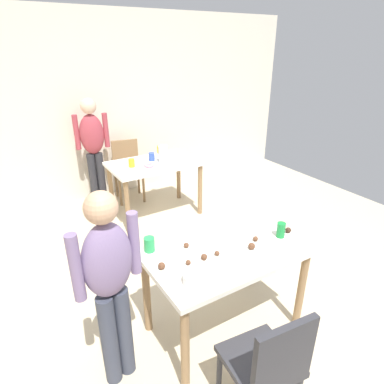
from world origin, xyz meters
TOP-DOWN VIEW (x-y plane):
  - ground_plane at (0.00, 0.00)m, footprint 6.40×6.40m
  - wall_back at (0.00, 3.20)m, footprint 6.40×0.10m
  - dining_table_near at (-0.15, 0.03)m, footprint 1.19×0.71m
  - dining_table_far at (0.26, 2.13)m, footprint 1.15×0.71m
  - chair_near_table at (-0.39, -0.70)m, footprint 0.44×0.44m
  - chair_far_table at (0.15, 2.84)m, footprint 0.47×0.47m
  - person_girl_near at (-1.02, 0.06)m, footprint 0.46×0.25m
  - person_adult_far at (-0.31, 2.84)m, footprint 0.45×0.26m
  - mixing_bowl at (-0.53, -0.17)m, footprint 0.19×0.19m
  - soda_can at (0.33, -0.04)m, footprint 0.07×0.07m
  - fork_near at (-0.20, -0.18)m, footprint 0.17×0.02m
  - cup_near_0 at (-0.64, 0.32)m, footprint 0.08×0.08m
  - cake_ball_0 at (0.43, -0.03)m, footprint 0.05×0.05m
  - cake_ball_1 at (-0.66, 0.08)m, footprint 0.05×0.05m
  - cake_ball_2 at (0.02, -0.05)m, footprint 0.05×0.05m
  - cake_ball_3 at (-0.48, 0.03)m, footprint 0.04×0.04m
  - cake_ball_4 at (-0.39, 0.22)m, footprint 0.04×0.04m
  - cake_ball_5 at (-0.36, 0.02)m, footprint 0.04×0.04m
  - cake_ball_6 at (0.12, 0.02)m, footprint 0.04×0.04m
  - cake_ball_7 at (-0.25, 0.01)m, footprint 0.04×0.04m
  - pitcher_far at (0.37, 2.07)m, footprint 0.12×0.12m
  - cup_far_0 at (0.50, 2.44)m, footprint 0.08×0.08m
  - cup_far_1 at (0.26, 2.20)m, footprint 0.08×0.08m
  - cup_far_2 at (0.50, 1.86)m, footprint 0.08×0.08m
  - cup_far_3 at (-0.05, 2.11)m, footprint 0.08×0.08m
  - donut_far_0 at (0.35, 1.83)m, footprint 0.11×0.11m
  - donut_far_1 at (0.14, 2.01)m, footprint 0.13×0.13m
  - donut_far_2 at (0.63, 2.34)m, footprint 0.12×0.12m
  - donut_far_3 at (-0.19, 2.05)m, footprint 0.14×0.14m

SIDE VIEW (x-z plane):
  - ground_plane at x=0.00m, z-range 0.00..0.00m
  - chair_near_table at x=-0.39m, z-range 0.06..0.93m
  - chair_far_table at x=0.15m, z-range 0.06..0.93m
  - dining_table_far at x=0.26m, z-range 0.27..1.02m
  - dining_table_near at x=-0.15m, z-range 0.27..1.02m
  - fork_near at x=-0.20m, z-range 0.75..0.76m
  - donut_far_0 at x=0.35m, z-range 0.75..0.78m
  - cake_ball_3 at x=-0.48m, z-range 0.75..0.79m
  - donut_far_2 at x=0.63m, z-range 0.75..0.79m
  - cake_ball_7 at x=-0.25m, z-range 0.75..0.79m
  - donut_far_1 at x=0.14m, z-range 0.75..0.79m
  - cake_ball_4 at x=-0.39m, z-range 0.75..0.79m
  - cake_ball_6 at x=0.12m, z-range 0.75..0.79m
  - donut_far_3 at x=-0.19m, z-range 0.75..0.79m
  - cake_ball_5 at x=-0.36m, z-range 0.75..0.79m
  - cake_ball_0 at x=0.43m, z-range 0.75..0.80m
  - cake_ball_1 at x=-0.66m, z-range 0.75..0.80m
  - cake_ball_2 at x=0.02m, z-range 0.75..0.80m
  - mixing_bowl at x=-0.53m, z-range 0.75..0.83m
  - cup_far_2 at x=0.50m, z-range 0.75..0.84m
  - cup_far_3 at x=-0.05m, z-range 0.75..0.85m
  - cup_far_1 at x=0.26m, z-range 0.75..0.85m
  - cup_far_0 at x=0.50m, z-range 0.75..0.86m
  - cup_near_0 at x=-0.64m, z-range 0.75..0.86m
  - soda_can at x=0.33m, z-range 0.75..0.87m
  - person_girl_near at x=-1.02m, z-range 0.13..1.55m
  - pitcher_far at x=0.37m, z-range 0.75..0.96m
  - person_adult_far at x=-0.31m, z-range 0.15..1.67m
  - wall_back at x=0.00m, z-range 0.00..2.60m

